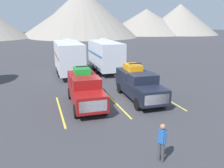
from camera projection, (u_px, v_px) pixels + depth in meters
name	position (u px, v px, depth m)	size (l,w,h in m)	color
ground_plane	(116.00, 103.00, 16.04)	(240.00, 240.00, 0.00)	#38383D
pickup_truck_a	(85.00, 89.00, 15.45)	(2.26, 5.41, 2.63)	maroon
pickup_truck_b	(139.00, 84.00, 16.78)	(2.33, 5.73, 2.59)	black
lot_stripe_a	(60.00, 110.00, 14.73)	(0.12, 5.50, 0.01)	gold
lot_stripe_b	(116.00, 104.00, 15.93)	(0.12, 5.50, 0.01)	gold
lot_stripe_c	(165.00, 98.00, 17.14)	(0.12, 5.50, 0.01)	gold
camper_trailer_a	(68.00, 56.00, 24.12)	(2.67, 8.38, 3.84)	silver
camper_trailer_b	(105.00, 55.00, 25.63)	(2.68, 8.03, 3.76)	silver
person_a	(162.00, 140.00, 9.14)	(0.29, 0.35, 1.70)	#3F3F42
mountain_ridge	(52.00, 17.00, 82.95)	(148.25, 49.02, 17.95)	gray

